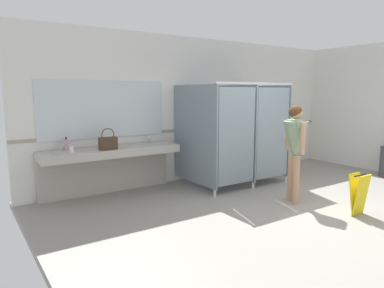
{
  "coord_description": "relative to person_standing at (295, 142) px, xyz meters",
  "views": [
    {
      "loc": [
        -4.49,
        -3.16,
        1.82
      ],
      "look_at": [
        -2.13,
        0.36,
        1.2
      ],
      "focal_mm": 32.56,
      "sensor_mm": 36.0,
      "label": 1
    }
  ],
  "objects": [
    {
      "name": "handbag",
      "position": [
        -2.49,
        1.88,
        -0.04
      ],
      "size": [
        0.3,
        0.12,
        0.37
      ],
      "color": "#3F2D1E",
      "rests_on": "vanity_counter"
    },
    {
      "name": "paper_cup",
      "position": [
        -3.1,
        1.9,
        -0.11
      ],
      "size": [
        0.07,
        0.07,
        0.1
      ],
      "primitive_type": "cylinder",
      "color": "white",
      "rests_on": "vanity_counter"
    },
    {
      "name": "soap_dispenser",
      "position": [
        -3.1,
        2.21,
        -0.06
      ],
      "size": [
        0.07,
        0.07,
        0.22
      ],
      "color": "#D899B2",
      "rests_on": "vanity_counter"
    },
    {
      "name": "person_standing",
      "position": [
        0.0,
        0.0,
        0.0
      ],
      "size": [
        0.52,
        0.54,
        1.62
      ],
      "color": "tan",
      "rests_on": "ground_plane"
    },
    {
      "name": "wet_floor_sign",
      "position": [
        0.31,
        -0.98,
        -0.7
      ],
      "size": [
        0.28,
        0.19,
        0.63
      ],
      "color": "yellow",
      "rests_on": "ground_plane"
    },
    {
      "name": "wall_back",
      "position": [
        -0.08,
        2.41,
        0.45
      ],
      "size": [
        7.77,
        0.12,
        2.95
      ],
      "primitive_type": "cube",
      "color": "silver",
      "rests_on": "ground_plane"
    },
    {
      "name": "ground_plane",
      "position": [
        -0.08,
        -0.6,
        -1.07
      ],
      "size": [
        7.77,
        6.49,
        0.1
      ],
      "primitive_type": "cube",
      "color": "gray"
    },
    {
      "name": "wall_back_tile_band",
      "position": [
        -0.08,
        2.34,
        0.03
      ],
      "size": [
        7.77,
        0.01,
        0.06
      ],
      "primitive_type": "cube",
      "color": "#9E937F",
      "rests_on": "wall_back"
    },
    {
      "name": "bathroom_stalls",
      "position": [
        0.03,
        1.43,
        0.03
      ],
      "size": [
        1.91,
        1.41,
        2.01
      ],
      "color": "gray",
      "rests_on": "ground_plane"
    },
    {
      "name": "vanity_counter",
      "position": [
        -2.37,
        2.12,
        -0.38
      ],
      "size": [
        2.43,
        0.6,
        0.98
      ],
      "color": "#B2ADA3",
      "rests_on": "ground_plane"
    },
    {
      "name": "mirror_panel",
      "position": [
        -2.37,
        2.34,
        0.5
      ],
      "size": [
        2.33,
        0.02,
        1.02
      ],
      "primitive_type": "cube",
      "color": "silver",
      "rests_on": "wall_back"
    }
  ]
}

